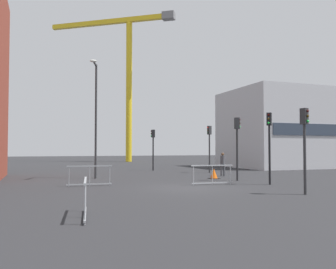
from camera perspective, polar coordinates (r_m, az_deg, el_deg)
name	(u,v)px	position (r m, az deg, el deg)	size (l,w,h in m)	color
ground	(189,188)	(18.52, 3.34, -8.31)	(160.00, 160.00, 0.00)	#28282B
office_block	(285,129)	(40.90, 17.80, 0.79)	(11.74, 9.55, 8.06)	#B7B7BC
construction_crane	(125,62)	(56.70, -6.68, 11.14)	(17.06, 12.41, 22.06)	yellow
streetlamp_tall	(96,111)	(24.48, -11.25, 3.61)	(0.69, 1.65, 7.57)	#2D2D30
traffic_light_island	(305,136)	(16.73, 20.56, -0.23)	(0.31, 0.39, 3.71)	#2D2D30
traffic_light_verge	(237,138)	(22.80, 10.75, -0.56)	(0.39, 0.29, 3.88)	#232326
traffic_light_median	(209,141)	(29.85, 6.48, -1.03)	(0.39, 0.32, 3.82)	#2D2D30
traffic_light_crosswalk	(269,136)	(20.73, 15.55, -0.26)	(0.37, 0.37, 3.94)	black
traffic_light_far	(153,143)	(32.78, -2.35, -1.31)	(0.38, 0.26, 3.66)	black
pedestrian_walking	(223,162)	(26.41, 8.55, -4.35)	(0.34, 0.34, 1.68)	#4C4C51
safety_barrier_right_run	(212,174)	(20.13, 6.93, -6.20)	(2.45, 0.11, 1.08)	#9EA0A5
safety_barrier_rear	(85,198)	(10.86, -12.81, -9.61)	(0.35, 2.27, 1.08)	#9EA0A5
safety_barrier_left_run	(90,175)	(19.69, -12.15, -6.26)	(2.34, 0.13, 1.08)	gray
traffic_cone_striped	(214,174)	(24.19, 7.19, -6.13)	(0.65, 0.65, 0.66)	black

